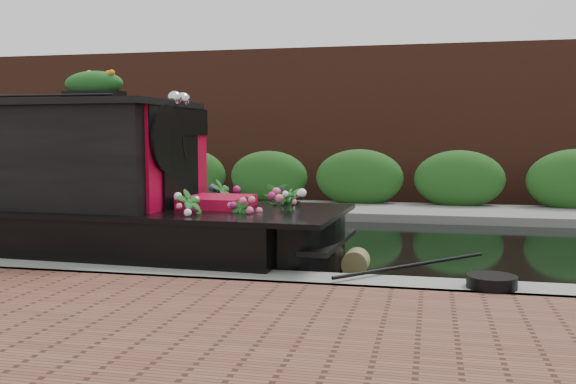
# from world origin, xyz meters

# --- Properties ---
(ground) EXTENTS (80.00, 80.00, 0.00)m
(ground) POSITION_xyz_m (0.00, 0.00, 0.00)
(ground) COLOR black
(ground) RESTS_ON ground
(near_bank_coping) EXTENTS (40.00, 0.60, 0.50)m
(near_bank_coping) POSITION_xyz_m (0.00, -3.30, 0.00)
(near_bank_coping) COLOR gray
(near_bank_coping) RESTS_ON ground
(far_bank_path) EXTENTS (40.00, 2.40, 0.34)m
(far_bank_path) POSITION_xyz_m (0.00, 4.20, 0.00)
(far_bank_path) COLOR slate
(far_bank_path) RESTS_ON ground
(far_hedge) EXTENTS (40.00, 1.10, 2.80)m
(far_hedge) POSITION_xyz_m (0.00, 5.10, 0.00)
(far_hedge) COLOR #21511B
(far_hedge) RESTS_ON ground
(far_brick_wall) EXTENTS (40.00, 1.00, 8.00)m
(far_brick_wall) POSITION_xyz_m (0.00, 7.20, 0.00)
(far_brick_wall) COLOR #51281B
(far_brick_wall) RESTS_ON ground
(rope_fender) EXTENTS (0.32, 0.37, 0.32)m
(rope_fender) POSITION_xyz_m (2.79, -1.95, 0.16)
(rope_fender) COLOR olive
(rope_fender) RESTS_ON ground
(coiled_mooring_rope) EXTENTS (0.48, 0.48, 0.12)m
(coiled_mooring_rope) POSITION_xyz_m (4.27, -3.35, 0.31)
(coiled_mooring_rope) COLOR black
(coiled_mooring_rope) RESTS_ON near_bank_coping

